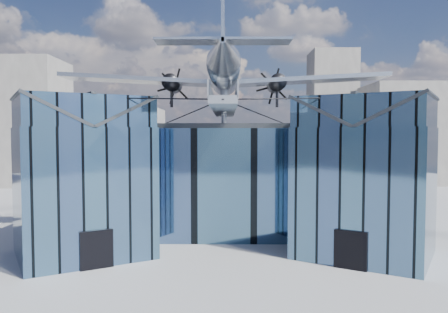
{
  "coord_description": "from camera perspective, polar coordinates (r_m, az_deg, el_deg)",
  "views": [
    {
      "loc": [
        0.26,
        -33.22,
        9.05
      ],
      "look_at": [
        0.0,
        2.0,
        7.2
      ],
      "focal_mm": 35.0,
      "sensor_mm": 36.0,
      "label": 1
    }
  ],
  "objects": [
    {
      "name": "bg_towers",
      "position": [
        83.73,
        1.24,
        3.66
      ],
      "size": [
        77.0,
        24.5,
        26.0
      ],
      "color": "gray",
      "rests_on": "ground"
    },
    {
      "name": "museum",
      "position": [
        39.2,
        0.04,
        -2.13
      ],
      "size": [
        32.88,
        24.5,
        17.6
      ],
      "color": "#426487",
      "rests_on": "ground"
    },
    {
      "name": "ground_plane",
      "position": [
        34.43,
        -0.02,
        -12.23
      ],
      "size": [
        120.0,
        120.0,
        0.0
      ],
      "primitive_type": "plane",
      "color": "gray"
    }
  ]
}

